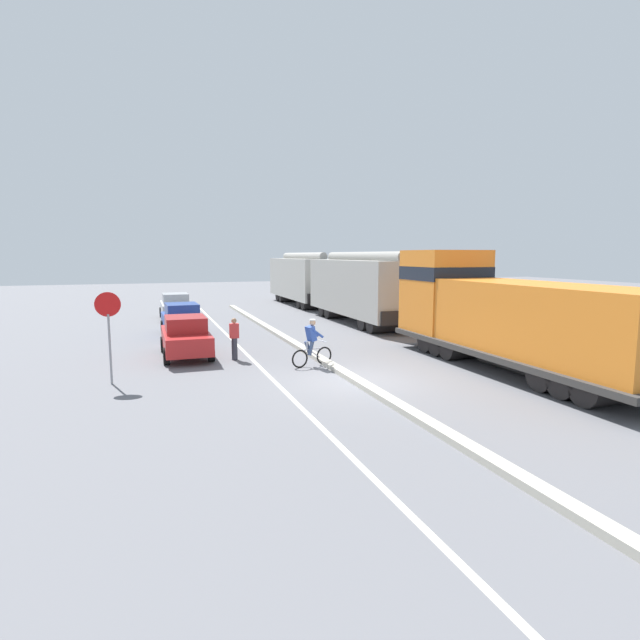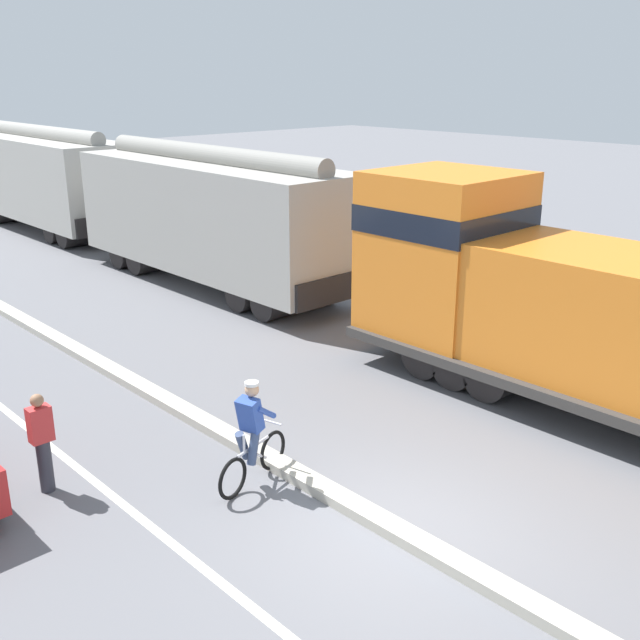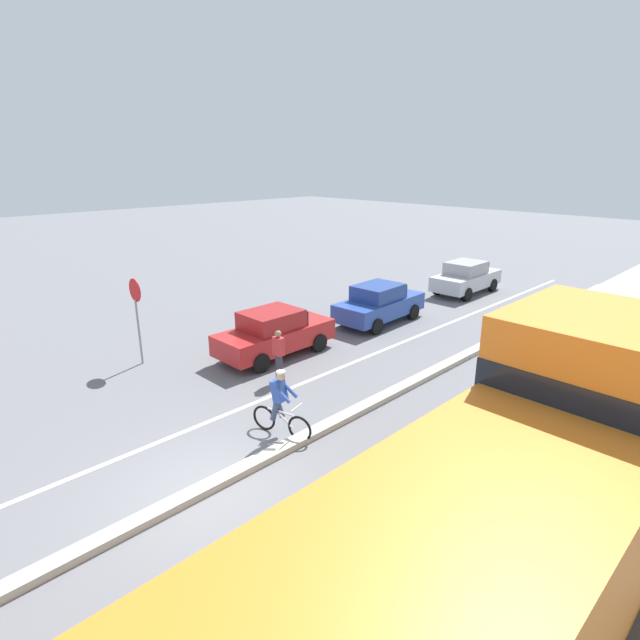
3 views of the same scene
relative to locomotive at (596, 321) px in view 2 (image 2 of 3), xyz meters
The scene contains 8 objects.
ground_plane 6.04m from the locomotive, behind, with size 120.00×120.00×0.00m, color slate.
median_curb 8.34m from the locomotive, 134.91° to the left, with size 0.36×36.00×0.16m, color #B2AD9E.
lane_stripe 10.16m from the locomotive, 144.69° to the left, with size 0.14×36.00×0.01m, color silver.
locomotive is the anchor object (origin of this frame).
hopper_car_lead 12.16m from the locomotive, 90.00° to the left, with size 2.90×10.60×4.18m.
hopper_car_middle 23.76m from the locomotive, 90.00° to the left, with size 2.90×10.60×4.18m.
cyclist 6.80m from the locomotive, 160.68° to the left, with size 1.67×0.60×1.71m.
pedestrian_by_cars 9.82m from the locomotive, 154.29° to the left, with size 0.34×0.22×1.62m.
Camera 2 is at (-6.93, -5.86, 6.17)m, focal length 42.00 mm.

